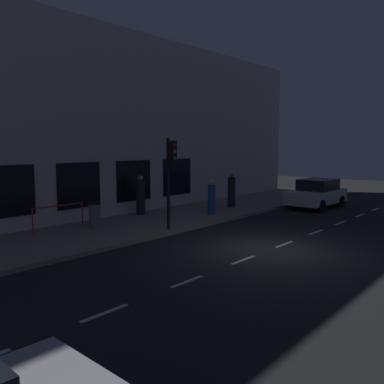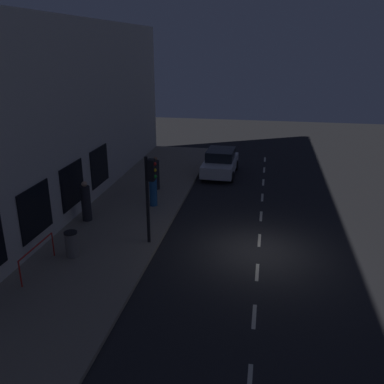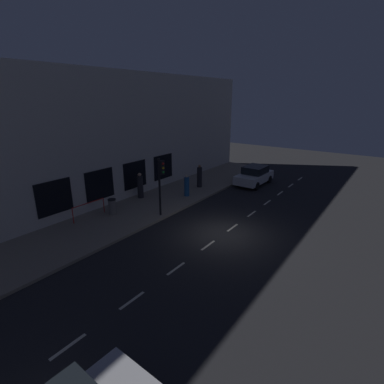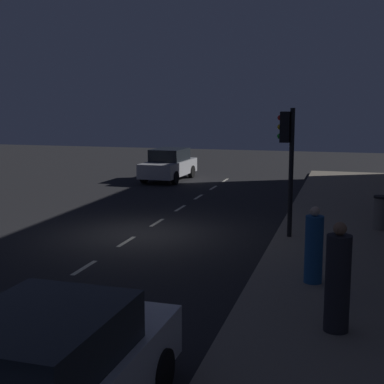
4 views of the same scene
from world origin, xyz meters
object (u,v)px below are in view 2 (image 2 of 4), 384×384
(trash_bin, at_px, (72,244))
(pedestrian_1, at_px, (86,202))
(parked_car_1, at_px, (220,162))
(pedestrian_2, at_px, (153,191))
(traffic_light, at_px, (150,184))
(pedestrian_0, at_px, (156,174))

(trash_bin, bearing_deg, pedestrian_1, -75.29)
(parked_car_1, height_order, pedestrian_2, pedestrian_2)
(parked_car_1, relative_size, pedestrian_2, 2.55)
(parked_car_1, height_order, trash_bin, parked_car_1)
(traffic_light, xyz_separation_m, pedestrian_0, (1.55, -6.37, -1.66))
(traffic_light, bearing_deg, pedestrian_2, -75.48)
(pedestrian_0, bearing_deg, trash_bin, -66.57)
(traffic_light, distance_m, parked_car_1, 10.42)
(traffic_light, bearing_deg, parked_car_1, -98.84)
(traffic_light, distance_m, trash_bin, 3.71)
(trash_bin, bearing_deg, parked_car_1, -109.68)
(traffic_light, xyz_separation_m, parked_car_1, (-1.58, -10.13, -1.87))
(parked_car_1, distance_m, trash_bin, 12.53)
(pedestrian_1, relative_size, pedestrian_2, 1.15)
(parked_car_1, distance_m, pedestrian_1, 9.91)
(pedestrian_1, bearing_deg, trash_bin, 141.63)
(traffic_light, height_order, pedestrian_1, traffic_light)
(traffic_light, xyz_separation_m, pedestrian_1, (3.51, -1.63, -1.65))
(pedestrian_2, distance_m, trash_bin, 5.84)
(pedestrian_2, bearing_deg, pedestrian_1, -83.11)
(traffic_light, bearing_deg, pedestrian_0, -76.35)
(parked_car_1, bearing_deg, traffic_light, 82.47)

